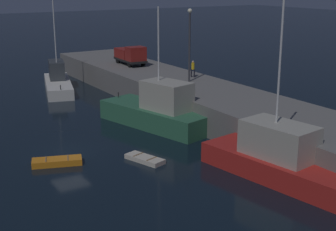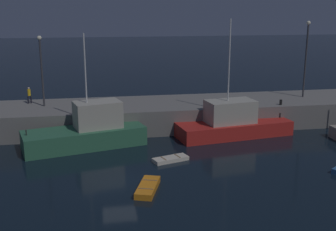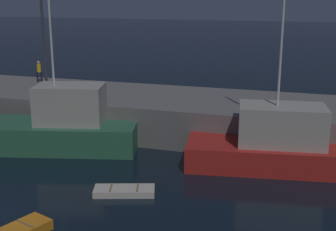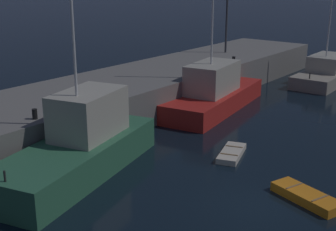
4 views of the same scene
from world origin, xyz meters
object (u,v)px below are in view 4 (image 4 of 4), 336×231
(dinghy_red_small, at_px, (306,197))
(lamp_post_east, at_px, (227,1))
(fishing_boat_white, at_px, (80,146))
(fishing_boat_orange, at_px, (329,72))
(bollard_central, at_px, (234,60))
(bollard_west, at_px, (35,114))
(fishing_boat_blue, at_px, (214,93))
(dinghy_orange_near, at_px, (232,153))

(dinghy_red_small, height_order, lamp_post_east, lamp_post_east)
(fishing_boat_white, bearing_deg, fishing_boat_orange, -5.16)
(lamp_post_east, bearing_deg, fishing_boat_orange, -59.66)
(lamp_post_east, relative_size, bollard_central, 15.65)
(bollard_west, distance_m, bollard_central, 20.83)
(lamp_post_east, distance_m, bollard_west, 25.74)
(fishing_boat_blue, relative_size, bollard_central, 21.92)
(fishing_boat_orange, xyz_separation_m, dinghy_red_small, (-25.20, -8.14, -0.74))
(fishing_boat_orange, bearing_deg, fishing_boat_blue, 166.96)
(fishing_boat_white, relative_size, fishing_boat_orange, 0.99)
(fishing_boat_blue, xyz_separation_m, dinghy_orange_near, (-7.43, -6.06, -1.15))
(lamp_post_east, xyz_separation_m, bollard_west, (-25.08, -3.40, -4.67))
(lamp_post_east, xyz_separation_m, bollard_central, (-4.25, -3.43, -4.68))
(fishing_boat_blue, distance_m, fishing_boat_orange, 15.53)
(fishing_boat_orange, bearing_deg, dinghy_red_small, -162.10)
(dinghy_red_small, bearing_deg, bollard_west, 110.28)
(dinghy_red_small, distance_m, lamp_post_east, 27.23)
(fishing_boat_blue, relative_size, lamp_post_east, 1.40)
(dinghy_red_small, bearing_deg, bollard_central, 40.12)
(fishing_boat_orange, bearing_deg, fishing_boat_white, 174.84)
(fishing_boat_orange, relative_size, bollard_west, 20.58)
(fishing_boat_white, xyz_separation_m, bollard_central, (20.08, 2.59, 1.44))
(fishing_boat_white, height_order, dinghy_red_small, fishing_boat_white)
(fishing_boat_white, bearing_deg, lamp_post_east, 13.89)
(fishing_boat_blue, xyz_separation_m, lamp_post_east, (10.05, 5.17, 6.24))
(fishing_boat_white, height_order, fishing_boat_orange, fishing_boat_white)
(fishing_boat_blue, distance_m, lamp_post_east, 12.91)
(fishing_boat_orange, xyz_separation_m, dinghy_orange_near, (-22.56, -2.56, -0.79))
(bollard_west, bearing_deg, dinghy_orange_near, -45.84)
(fishing_boat_white, xyz_separation_m, bollard_west, (-0.75, 2.61, 1.45))
(dinghy_red_small, xyz_separation_m, lamp_post_east, (20.13, 16.81, 7.34))
(fishing_boat_blue, bearing_deg, fishing_boat_orange, -13.04)
(fishing_boat_white, height_order, bollard_central, fishing_boat_white)
(dinghy_red_small, xyz_separation_m, bollard_central, (15.88, 13.38, 2.65))
(bollard_central, bearing_deg, dinghy_orange_near, -149.50)
(dinghy_orange_near, bearing_deg, fishing_boat_blue, 39.20)
(dinghy_orange_near, relative_size, dinghy_red_small, 0.88)
(dinghy_red_small, xyz_separation_m, bollard_west, (-4.96, 13.41, 2.67))
(fishing_boat_blue, height_order, bollard_central, fishing_boat_blue)
(fishing_boat_blue, distance_m, bollard_central, 6.25)
(bollard_central, bearing_deg, fishing_boat_orange, -29.33)
(fishing_boat_white, bearing_deg, bollard_central, 7.34)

